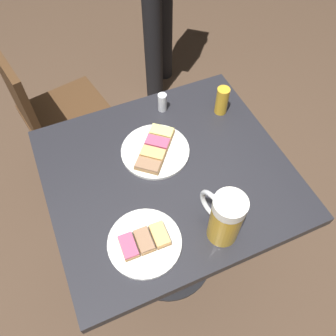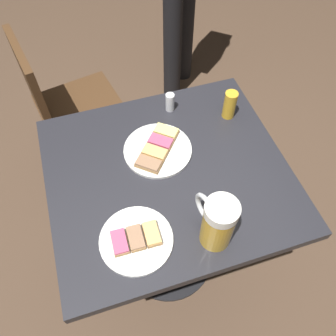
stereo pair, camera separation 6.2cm
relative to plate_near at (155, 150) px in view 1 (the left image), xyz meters
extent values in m
plane|color=#4C3828|center=(-0.01, 0.09, -0.77)|extent=(6.00, 6.00, 0.00)
cylinder|color=black|center=(-0.01, 0.09, -0.76)|extent=(0.44, 0.44, 0.01)
cylinder|color=black|center=(-0.01, 0.09, -0.39)|extent=(0.09, 0.09, 0.73)
cube|color=#232328|center=(-0.01, 0.09, -0.03)|extent=(0.77, 0.70, 0.04)
cylinder|color=white|center=(0.00, 0.00, -0.01)|extent=(0.23, 0.23, 0.01)
cube|color=#9E7547|center=(-0.05, -0.06, 0.01)|extent=(0.09, 0.09, 0.01)
cube|color=#EFE07A|center=(-0.05, -0.06, 0.02)|extent=(0.09, 0.08, 0.01)
cube|color=#9E7547|center=(-0.02, -0.02, 0.01)|extent=(0.09, 0.09, 0.01)
cube|color=#BC4C70|center=(-0.02, -0.02, 0.02)|extent=(0.09, 0.08, 0.01)
cube|color=#9E7547|center=(0.02, 0.02, 0.01)|extent=(0.09, 0.09, 0.01)
cube|color=#E5B266|center=(0.02, 0.02, 0.02)|extent=(0.09, 0.08, 0.01)
cube|color=#9E7547|center=(0.05, 0.06, 0.01)|extent=(0.09, 0.09, 0.01)
cube|color=#997051|center=(0.05, 0.06, 0.02)|extent=(0.09, 0.08, 0.01)
cylinder|color=white|center=(0.15, 0.29, -0.01)|extent=(0.21, 0.21, 0.01)
cube|color=#9E7547|center=(0.10, 0.29, 0.01)|extent=(0.04, 0.08, 0.01)
cube|color=#E5B266|center=(0.10, 0.29, 0.02)|extent=(0.04, 0.07, 0.01)
cube|color=#9E7547|center=(0.15, 0.29, 0.01)|extent=(0.04, 0.08, 0.01)
cube|color=#997051|center=(0.15, 0.29, 0.02)|extent=(0.04, 0.07, 0.01)
cube|color=#9E7547|center=(0.20, 0.29, 0.01)|extent=(0.04, 0.08, 0.01)
cube|color=#BC4C70|center=(0.20, 0.29, 0.02)|extent=(0.04, 0.07, 0.01)
cylinder|color=gold|center=(-0.06, 0.35, 0.06)|extent=(0.09, 0.09, 0.15)
cylinder|color=white|center=(-0.06, 0.35, 0.15)|extent=(0.09, 0.09, 0.03)
torus|color=silver|center=(-0.05, 0.29, 0.07)|extent=(0.04, 0.10, 0.10)
cylinder|color=gold|center=(-0.29, -0.08, 0.04)|extent=(0.05, 0.05, 0.11)
cylinder|color=silver|center=(-0.10, -0.17, 0.03)|extent=(0.03, 0.03, 0.07)
cylinder|color=#472D19|center=(0.03, -0.46, -0.55)|extent=(0.03, 0.03, 0.44)
cylinder|color=#472D19|center=(0.10, -0.78, -0.55)|extent=(0.03, 0.03, 0.44)
cylinder|color=#472D19|center=(0.35, -0.40, -0.55)|extent=(0.03, 0.03, 0.44)
cylinder|color=#472D19|center=(0.41, -0.71, -0.55)|extent=(0.03, 0.03, 0.44)
cube|color=#472D19|center=(0.22, -0.59, -0.31)|extent=(0.45, 0.45, 0.04)
cube|color=#472D19|center=(0.39, -0.55, -0.10)|extent=(0.10, 0.34, 0.39)
cylinder|color=black|center=(-0.39, -1.01, -0.32)|extent=(0.11, 0.11, 0.91)
cylinder|color=black|center=(-0.53, -1.18, -0.32)|extent=(0.11, 0.11, 0.91)
camera|label=1|loc=(0.24, 0.66, 0.91)|focal=36.98mm
camera|label=2|loc=(0.18, 0.69, 0.91)|focal=36.98mm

